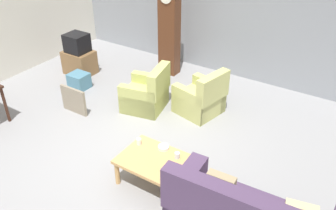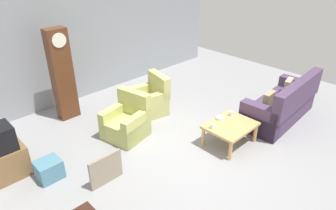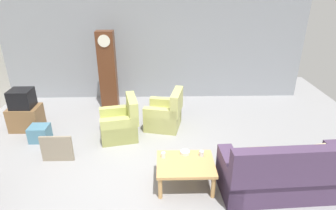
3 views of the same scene
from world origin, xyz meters
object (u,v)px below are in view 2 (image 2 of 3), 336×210
Objects in this scene: grandfather_clock at (62,75)px; cup_white_porcelain at (213,126)px; tv_stand_cabinet at (5,163)px; armchair_olive_near at (127,123)px; framed_picture_leaning at (106,169)px; armchair_olive_far at (149,101)px; bowl_white_stacked at (220,118)px; storage_box_blue at (49,169)px; coffee_table_wood at (230,127)px; cup_blue_rimmed at (231,114)px; couch_floral at (282,105)px.

grandfather_clock reaches higher than cup_white_porcelain.
armchair_olive_near is at bearing -10.75° from tv_stand_cabinet.
framed_picture_leaning is (-0.61, -2.49, -0.76)m from grandfather_clock.
grandfather_clock is at bearing 141.48° from armchair_olive_far.
framed_picture_leaning reaches higher than bowl_white_stacked.
grandfather_clock reaches higher than storage_box_blue.
armchair_olive_near reaches higher than bowl_white_stacked.
grandfather_clock is 12.44× the size of bowl_white_stacked.
grandfather_clock is (-0.49, 1.60, 0.73)m from armchair_olive_near.
armchair_olive_near is 0.99× the size of armchair_olive_far.
cup_white_porcelain reaches higher than storage_box_blue.
armchair_olive_near is at bearing 128.21° from coffee_table_wood.
armchair_olive_far is 1.38× the size of tv_stand_cabinet.
armchair_olive_far is 1.92m from cup_white_porcelain.
grandfather_clock is (-1.47, 1.17, 0.73)m from armchair_olive_far.
cup_white_porcelain is 0.61× the size of bowl_white_stacked.
grandfather_clock is 22.30× the size of cup_blue_rimmed.
tv_stand_cabinet reaches higher than bowl_white_stacked.
framed_picture_leaning is at bearing 163.73° from cup_white_porcelain.
armchair_olive_near is 1.37× the size of tv_stand_cabinet.
armchair_olive_near is at bearing -72.98° from grandfather_clock.
cup_blue_rimmed is (0.60, -1.87, 0.18)m from armchair_olive_far.
storage_box_blue is at bearing -176.12° from armchair_olive_near.
armchair_olive_far is at bearing -38.52° from grandfather_clock.
coffee_table_wood is 0.37m from cup_blue_rimmed.
tv_stand_cabinet is at bearing 132.77° from storage_box_blue.
cup_blue_rimmed is at bearing 34.32° from coffee_table_wood.
cup_white_porcelain reaches higher than cup_blue_rimmed.
armchair_olive_near is 0.97× the size of coffee_table_wood.
grandfather_clock is at bearing 121.05° from bowl_white_stacked.
cup_blue_rimmed reaches higher than storage_box_blue.
tv_stand_cabinet is 4.26m from cup_blue_rimmed.
armchair_olive_far is at bearing 88.26° from cup_white_porcelain.
bowl_white_stacked is at bearing -58.95° from grandfather_clock.
bowl_white_stacked is at bearing -79.92° from armchair_olive_far.
armchair_olive_near reaches higher than cup_blue_rimmed.
grandfather_clock is 2.29m from storage_box_blue.
bowl_white_stacked is at bearing 166.58° from cup_blue_rimmed.
couch_floral reaches higher than storage_box_blue.
coffee_table_wood is 3.40m from storage_box_blue.
tv_stand_cabinet is at bearing 148.94° from cup_white_porcelain.
coffee_table_wood is at bearing -92.25° from bowl_white_stacked.
framed_picture_leaning is (-1.10, -0.89, -0.04)m from armchair_olive_near.
tv_stand_cabinet reaches higher than framed_picture_leaning.
armchair_olive_far is at bearing 23.70° from armchair_olive_near.
coffee_table_wood is 4.10m from tv_stand_cabinet.
grandfather_clock reaches higher than couch_floral.
couch_floral reaches higher than armchair_olive_near.
coffee_table_wood is 9.61× the size of cup_white_porcelain.
bowl_white_stacked is (2.41, -0.49, 0.20)m from framed_picture_leaning.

